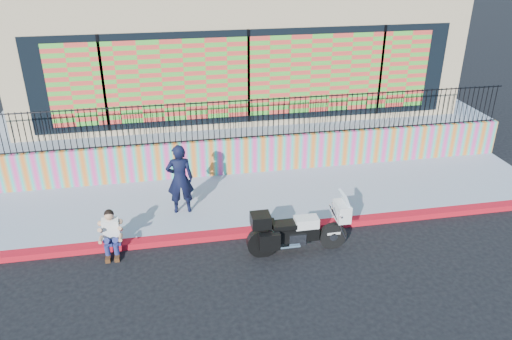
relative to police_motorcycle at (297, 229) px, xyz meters
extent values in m
plane|color=black|center=(-0.23, 0.91, -0.61)|extent=(90.00, 90.00, 0.00)
cube|color=#A50B1C|center=(-0.23, 0.91, -0.53)|extent=(16.00, 0.30, 0.15)
cube|color=#97A1B5|center=(-0.23, 2.56, -0.53)|extent=(16.00, 3.00, 0.15)
cube|color=#E43C8D|center=(-0.23, 4.16, 0.09)|extent=(16.00, 0.20, 1.10)
cube|color=#97A1B5|center=(-0.23, 9.26, 0.02)|extent=(16.00, 10.00, 1.25)
cube|color=tan|center=(-0.23, 9.06, 2.64)|extent=(14.00, 8.00, 4.00)
cube|color=black|center=(-0.23, 5.04, 2.24)|extent=(12.60, 0.04, 2.80)
cube|color=#E03E31|center=(-0.23, 5.01, 2.24)|extent=(11.48, 0.02, 2.40)
cylinder|color=black|center=(0.88, 0.00, -0.28)|extent=(0.65, 0.14, 0.65)
cylinder|color=black|center=(-0.79, 0.00, -0.28)|extent=(0.65, 0.14, 0.65)
cube|color=black|center=(0.05, 0.00, -0.11)|extent=(0.94, 0.28, 0.34)
cube|color=silver|center=(0.00, 0.00, -0.21)|extent=(0.40, 0.34, 0.30)
cube|color=silver|center=(0.22, 0.00, 0.16)|extent=(0.54, 0.32, 0.24)
cube|color=black|center=(-0.30, 0.00, 0.14)|extent=(0.54, 0.34, 0.12)
cube|color=silver|center=(1.06, 0.00, 0.36)|extent=(0.30, 0.51, 0.41)
cube|color=silver|center=(1.10, 0.00, 0.68)|extent=(0.18, 0.45, 0.33)
cube|color=black|center=(-0.84, 0.00, 0.33)|extent=(0.43, 0.41, 0.30)
cube|color=black|center=(-0.70, -0.30, -0.06)|extent=(0.47, 0.18, 0.40)
cube|color=black|center=(-0.70, 0.30, -0.06)|extent=(0.47, 0.18, 0.40)
cube|color=silver|center=(0.88, 0.00, -0.18)|extent=(0.32, 0.16, 0.06)
imported|color=black|center=(-2.52, 2.12, 0.48)|extent=(0.69, 0.46, 1.88)
cube|color=navy|center=(-4.19, 0.89, -0.37)|extent=(0.36, 0.28, 0.18)
cube|color=white|center=(-4.19, 0.85, -0.02)|extent=(0.38, 0.27, 0.54)
sphere|color=tan|center=(-4.19, 0.81, 0.34)|extent=(0.21, 0.21, 0.21)
cube|color=#472814|center=(-4.29, 0.45, -0.56)|extent=(0.11, 0.26, 0.10)
cube|color=#472814|center=(-4.09, 0.45, -0.56)|extent=(0.11, 0.26, 0.10)
camera|label=1|loc=(-2.71, -9.39, 6.14)|focal=35.00mm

